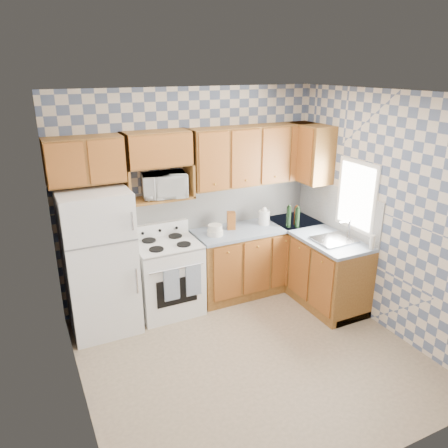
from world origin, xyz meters
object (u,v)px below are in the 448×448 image
Objects in this scene: refrigerator at (99,262)px; electric_kettle at (264,218)px; stove_body at (168,278)px; microwave at (164,185)px.

electric_kettle is (2.20, 0.08, 0.17)m from refrigerator.
electric_kettle reaches higher than stove_body.
microwave is 1.46m from electric_kettle.
microwave reaches higher than refrigerator.
refrigerator reaches higher than stove_body.
microwave reaches higher than stove_body.
stove_body is at bearing -101.33° from microwave.
refrigerator is at bearing -178.22° from stove_body.
stove_body is at bearing 1.78° from refrigerator.
microwave is at bearing 69.85° from stove_body.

